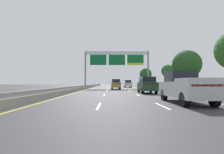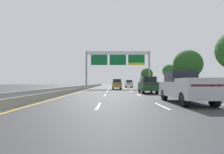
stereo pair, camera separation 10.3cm
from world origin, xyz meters
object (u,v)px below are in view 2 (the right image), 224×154
Objects in this scene: car_white_right_lane_suv at (128,84)px; roadside_tree_distant at (146,74)px; pickup_truck_silver at (184,87)px; car_gold_centre_lane_suv at (116,84)px; roadside_tree_mid at (187,64)px; roadside_tree_far at (168,71)px; car_darkgreen_right_lane_suv at (147,85)px; overhead_sign_gantry at (117,62)px.

roadside_tree_distant reaches higher than car_white_right_lane_suv.
pickup_truck_silver reaches higher than car_gold_centre_lane_suv.
car_gold_centre_lane_suv is 0.72× the size of roadside_tree_mid.
roadside_tree_far reaches higher than car_gold_centre_lane_suv.
roadside_tree_distant reaches higher than pickup_truck_silver.
roadside_tree_far is (9.66, 21.02, 3.20)m from car_darkgreen_right_lane_suv.
pickup_truck_silver is 18.01m from roadside_tree_mid.
car_darkgreen_right_lane_suv is 39.22m from roadside_tree_distant.
car_gold_centre_lane_suv is (-0.35, -3.32, -5.17)m from overhead_sign_gantry.
roadside_tree_distant reaches higher than roadside_tree_far.
roadside_tree_far is (2.17, 15.82, -0.00)m from roadside_tree_mid.
car_gold_centre_lane_suv is (-3.86, 25.68, 0.02)m from pickup_truck_silver.
roadside_tree_distant is at bearing 62.02° from overhead_sign_gantry.
overhead_sign_gantry is at bearing -166.96° from roadside_tree_far.
pickup_truck_silver is at bearing -98.41° from roadside_tree_distant.
car_gold_centre_lane_suv is (-3.81, -12.83, 0.00)m from car_white_right_lane_suv.
pickup_truck_silver is 38.52m from car_white_right_lane_suv.
roadside_tree_far is at bearing 13.04° from overhead_sign_gantry.
overhead_sign_gantry reaches higher than car_gold_centre_lane_suv.
pickup_truck_silver is 1.14× the size of car_darkgreen_right_lane_suv.
car_darkgreen_right_lane_suv is 23.35m from roadside_tree_far.
car_darkgreen_right_lane_suv is 0.80× the size of roadside_tree_far.
car_darkgreen_right_lane_suv is at bearing -79.77° from overhead_sign_gantry.
overhead_sign_gantry is 2.29× the size of roadside_tree_mid.
car_darkgreen_right_lane_suv is 1.00× the size of car_white_right_lane_suv.
roadside_tree_mid reaches higher than roadside_tree_far.
car_darkgreen_right_lane_suv is 27.54m from car_white_right_lane_suv.
roadside_tree_mid reaches higher than car_white_right_lane_suv.
roadside_tree_far is (9.41, 32.00, 3.22)m from pickup_truck_silver.
roadside_tree_far is at bearing -16.40° from pickup_truck_silver.
car_white_right_lane_suv is 11.92m from roadside_tree_far.
car_white_right_lane_suv is 0.73× the size of roadside_tree_distant.
car_gold_centre_lane_suv is at bearing -115.24° from roadside_tree_distant.
roadside_tree_far is 0.92× the size of roadside_tree_distant.
pickup_truck_silver is at bearing -177.58° from car_darkgreen_right_lane_suv.
roadside_tree_distant is at bearing -8.42° from pickup_truck_silver.
car_gold_centre_lane_suv is at bearing 14.88° from car_darkgreen_right_lane_suv.
overhead_sign_gantry is at bearing -7.13° from car_gold_centre_lane_suv.
car_darkgreen_right_lane_suv is at bearing -101.13° from roadside_tree_distant.
roadside_tree_far is at bearing -65.65° from car_gold_centre_lane_suv.
roadside_tree_far reaches higher than car_darkgreen_right_lane_suv.
pickup_truck_silver is 49.97m from roadside_tree_distant.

